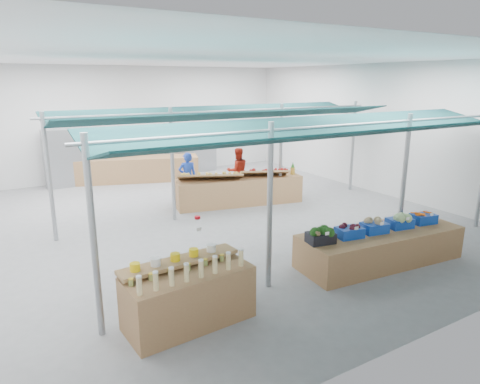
{
  "coord_description": "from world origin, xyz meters",
  "views": [
    {
      "loc": [
        -5.1,
        -9.9,
        3.67
      ],
      "look_at": [
        -0.18,
        -1.6,
        1.14
      ],
      "focal_mm": 32.0,
      "sensor_mm": 36.0,
      "label": 1
    }
  ],
  "objects_px": {
    "bottle_shelf": "(188,295)",
    "vendor_left": "(188,177)",
    "vendor_right": "(238,171)",
    "crate_stack": "(430,246)",
    "veg_counter": "(380,247)",
    "fruit_counter": "(239,191)"
  },
  "relations": [
    {
      "from": "bottle_shelf",
      "to": "crate_stack",
      "type": "xyz_separation_m",
      "value": [
        5.35,
        -0.37,
        -0.18
      ]
    },
    {
      "from": "bottle_shelf",
      "to": "vendor_right",
      "type": "xyz_separation_m",
      "value": [
        4.64,
        6.39,
        0.3
      ]
    },
    {
      "from": "fruit_counter",
      "to": "vendor_left",
      "type": "xyz_separation_m",
      "value": [
        -1.2,
        1.1,
        0.36
      ]
    },
    {
      "from": "veg_counter",
      "to": "vendor_right",
      "type": "relative_size",
      "value": 2.29
    },
    {
      "from": "veg_counter",
      "to": "vendor_right",
      "type": "distance_m",
      "value": 6.34
    },
    {
      "from": "bottle_shelf",
      "to": "vendor_right",
      "type": "distance_m",
      "value": 7.9
    },
    {
      "from": "vendor_left",
      "to": "vendor_right",
      "type": "height_order",
      "value": "same"
    },
    {
      "from": "fruit_counter",
      "to": "crate_stack",
      "type": "height_order",
      "value": "fruit_counter"
    },
    {
      "from": "bottle_shelf",
      "to": "vendor_left",
      "type": "bearing_deg",
      "value": 62.18
    },
    {
      "from": "bottle_shelf",
      "to": "vendor_left",
      "type": "height_order",
      "value": "vendor_left"
    },
    {
      "from": "bottle_shelf",
      "to": "vendor_left",
      "type": "distance_m",
      "value": 7.0
    },
    {
      "from": "crate_stack",
      "to": "vendor_right",
      "type": "bearing_deg",
      "value": 95.99
    },
    {
      "from": "vendor_left",
      "to": "vendor_right",
      "type": "relative_size",
      "value": 1.0
    },
    {
      "from": "veg_counter",
      "to": "fruit_counter",
      "type": "height_order",
      "value": "fruit_counter"
    },
    {
      "from": "crate_stack",
      "to": "veg_counter",
      "type": "bearing_deg",
      "value": 156.52
    },
    {
      "from": "veg_counter",
      "to": "crate_stack",
      "type": "distance_m",
      "value": 1.1
    },
    {
      "from": "fruit_counter",
      "to": "vendor_right",
      "type": "distance_m",
      "value": 1.3
    },
    {
      "from": "vendor_left",
      "to": "vendor_right",
      "type": "xyz_separation_m",
      "value": [
        1.8,
        0.0,
        0.0
      ]
    },
    {
      "from": "crate_stack",
      "to": "vendor_left",
      "type": "distance_m",
      "value": 7.23
    },
    {
      "from": "veg_counter",
      "to": "fruit_counter",
      "type": "xyz_separation_m",
      "value": [
        -0.3,
        5.22,
        0.07
      ]
    },
    {
      "from": "crate_stack",
      "to": "vendor_right",
      "type": "height_order",
      "value": "vendor_right"
    },
    {
      "from": "fruit_counter",
      "to": "vendor_left",
      "type": "bearing_deg",
      "value": 149.81
    }
  ]
}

